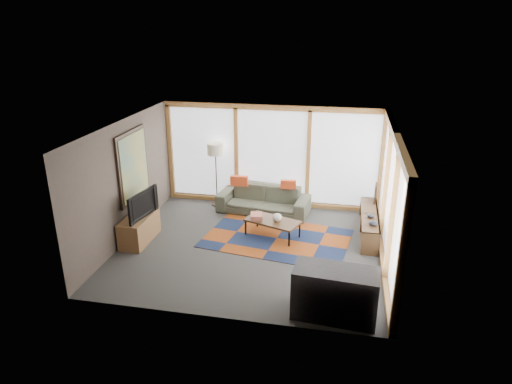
% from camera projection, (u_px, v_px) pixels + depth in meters
% --- Properties ---
extents(ground, '(5.50, 5.50, 0.00)m').
position_uv_depth(ground, '(252.00, 247.00, 9.69)').
color(ground, '#2D2D2A').
rests_on(ground, ground).
extents(room_envelope, '(5.52, 5.02, 2.62)m').
position_uv_depth(room_envelope, '(281.00, 171.00, 9.57)').
color(room_envelope, '#3D352C').
rests_on(room_envelope, ground).
extents(rug, '(3.34, 2.42, 0.01)m').
position_uv_depth(rug, '(277.00, 238.00, 10.06)').
color(rug, brown).
rests_on(rug, ground).
extents(sofa, '(2.34, 1.14, 0.66)m').
position_uv_depth(sofa, '(264.00, 200.00, 11.32)').
color(sofa, '#343628').
rests_on(sofa, ground).
extents(pillow_left, '(0.45, 0.17, 0.24)m').
position_uv_depth(pillow_left, '(239.00, 181.00, 11.29)').
color(pillow_left, '#B33A18').
rests_on(pillow_left, sofa).
extents(pillow_right, '(0.39, 0.14, 0.21)m').
position_uv_depth(pillow_right, '(288.00, 184.00, 11.10)').
color(pillow_right, '#B33A18').
rests_on(pillow_right, sofa).
extents(floor_lamp, '(0.41, 0.41, 1.65)m').
position_uv_depth(floor_lamp, '(216.00, 175.00, 11.59)').
color(floor_lamp, black).
rests_on(floor_lamp, ground).
extents(coffee_table, '(1.30, 0.95, 0.39)m').
position_uv_depth(coffee_table, '(273.00, 228.00, 10.10)').
color(coffee_table, black).
rests_on(coffee_table, ground).
extents(book_stack, '(0.32, 0.37, 0.11)m').
position_uv_depth(book_stack, '(256.00, 216.00, 10.10)').
color(book_stack, '#964D3A').
rests_on(book_stack, coffee_table).
extents(vase, '(0.23, 0.23, 0.18)m').
position_uv_depth(vase, '(277.00, 217.00, 9.95)').
color(vase, beige).
rests_on(vase, coffee_table).
extents(bookshelf, '(0.37, 2.03, 0.51)m').
position_uv_depth(bookshelf, '(369.00, 224.00, 10.16)').
color(bookshelf, black).
rests_on(bookshelf, ground).
extents(bowl_a, '(0.22, 0.22, 0.10)m').
position_uv_depth(bowl_a, '(373.00, 223.00, 9.50)').
color(bowl_a, black).
rests_on(bowl_a, bookshelf).
extents(bowl_b, '(0.17, 0.17, 0.08)m').
position_uv_depth(bowl_b, '(371.00, 216.00, 9.87)').
color(bowl_b, black).
rests_on(bowl_b, bookshelf).
extents(shelf_picture, '(0.07, 0.34, 0.44)m').
position_uv_depth(shelf_picture, '(375.00, 193.00, 10.64)').
color(shelf_picture, black).
rests_on(shelf_picture, bookshelf).
extents(tv_console, '(0.48, 1.16, 0.58)m').
position_uv_depth(tv_console, '(139.00, 228.00, 9.87)').
color(tv_console, brown).
rests_on(tv_console, ground).
extents(television, '(0.31, 1.03, 0.59)m').
position_uv_depth(television, '(139.00, 204.00, 9.65)').
color(television, black).
rests_on(television, tv_console).
extents(bar_counter, '(1.39, 0.74, 0.85)m').
position_uv_depth(bar_counter, '(335.00, 293.00, 7.31)').
color(bar_counter, black).
rests_on(bar_counter, ground).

